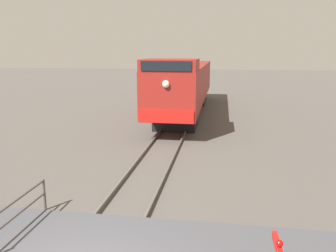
% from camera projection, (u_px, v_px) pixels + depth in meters
% --- Properties ---
extents(locomotive, '(2.90, 18.21, 4.16)m').
position_uv_depth(locomotive, '(185.00, 84.00, 25.40)').
color(locomotive, black).
rests_on(locomotive, ground_plane).
extents(guard_railing, '(0.08, 2.95, 0.95)m').
position_uv_depth(guard_railing, '(15.00, 212.00, 8.71)').
color(guard_railing, '#4C4742').
rests_on(guard_railing, ground_plane).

